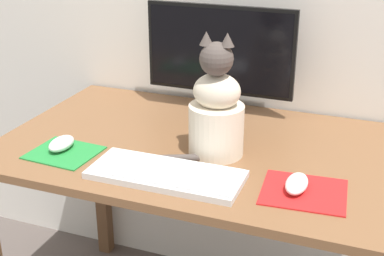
{
  "coord_description": "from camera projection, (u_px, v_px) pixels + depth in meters",
  "views": [
    {
      "loc": [
        0.5,
        -1.39,
        1.43
      ],
      "look_at": [
        0.02,
        -0.14,
        0.87
      ],
      "focal_mm": 50.0,
      "sensor_mm": 36.0,
      "label": 1
    }
  ],
  "objects": [
    {
      "name": "keyboard",
      "position": [
        166.0,
        174.0,
        1.42
      ],
      "size": [
        0.41,
        0.17,
        0.02
      ],
      "rotation": [
        0.0,
        0.0,
        0.01
      ],
      "color": "silver",
      "rests_on": "desk"
    },
    {
      "name": "cat",
      "position": [
        216.0,
        111.0,
        1.51
      ],
      "size": [
        0.22,
        0.21,
        0.36
      ],
      "rotation": [
        0.0,
        0.0,
        0.07
      ],
      "color": "beige",
      "rests_on": "desk"
    },
    {
      "name": "desk",
      "position": [
        201.0,
        174.0,
        1.66
      ],
      "size": [
        1.22,
        0.76,
        0.76
      ],
      "color": "brown",
      "rests_on": "ground_plane"
    },
    {
      "name": "monitor",
      "position": [
        219.0,
        56.0,
        1.8
      ],
      "size": [
        0.51,
        0.17,
        0.37
      ],
      "color": "black",
      "rests_on": "desk"
    },
    {
      "name": "computer_mouse_right",
      "position": [
        297.0,
        184.0,
        1.35
      ],
      "size": [
        0.06,
        0.11,
        0.03
      ],
      "color": "white",
      "rests_on": "mousepad_right"
    },
    {
      "name": "computer_mouse_left",
      "position": [
        61.0,
        144.0,
        1.57
      ],
      "size": [
        0.06,
        0.1,
        0.04
      ],
      "color": "white",
      "rests_on": "mousepad_left"
    },
    {
      "name": "mousepad_left",
      "position": [
        64.0,
        153.0,
        1.56
      ],
      "size": [
        0.2,
        0.18,
        0.0
      ],
      "rotation": [
        0.0,
        0.0,
        -0.06
      ],
      "color": "#238438",
      "rests_on": "desk"
    },
    {
      "name": "mousepad_right",
      "position": [
        304.0,
        192.0,
        1.35
      ],
      "size": [
        0.22,
        0.2,
        0.0
      ],
      "rotation": [
        0.0,
        0.0,
        0.08
      ],
      "color": "red",
      "rests_on": "desk"
    }
  ]
}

